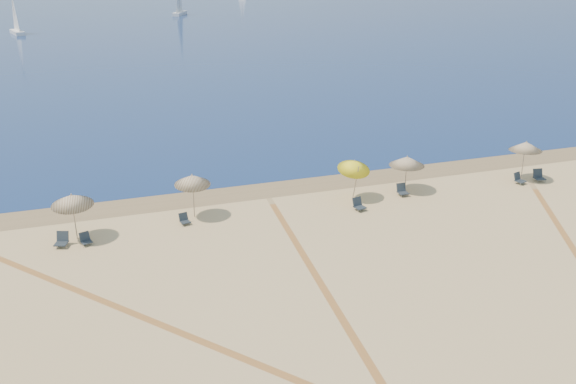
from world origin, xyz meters
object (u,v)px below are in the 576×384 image
Objects in this scene: chair_2 at (86,239)px; sailboat_2 at (15,19)px; chair_3 at (184,219)px; chair_4 at (359,205)px; umbrella_5 at (526,146)px; chair_7 at (539,176)px; umbrella_1 at (72,200)px; umbrella_4 at (407,161)px; umbrella_3 at (354,165)px; umbrella_2 at (192,180)px; sailboat_1 at (179,2)px; chair_1 at (62,240)px; chair_5 at (402,190)px; chair_6 at (519,179)px.

sailboat_2 reaches higher than chair_2.
chair_3 is 0.84× the size of chair_4.
chair_4 reaches higher than chair_3.
umbrella_5 reaches higher than chair_7.
umbrella_1 is 3.81× the size of chair_3.
umbrella_1 is at bearing -177.71° from umbrella_4.
umbrella_2 is at bearing 177.45° from umbrella_3.
umbrella_3 reaches higher than umbrella_4.
sailboat_1 is 1.08× the size of sailboat_2.
umbrella_3 is 11.65m from umbrella_5.
umbrella_4 is at bearing 5.03° from umbrella_3.
umbrella_2 is 0.27× the size of sailboat_1.
umbrella_4 is 0.26× the size of sailboat_2.
umbrella_3 reaches higher than chair_7.
umbrella_4 is 19.97m from chair_1.
umbrella_2 is at bearing -173.11° from chair_7.
chair_4 reaches higher than chair_2.
chair_3 is (5.51, 0.14, -1.90)m from umbrella_1.
umbrella_5 is 94.92m from sailboat_2.
umbrella_1 is 3.20× the size of chair_4.
umbrella_5 is (8.03, -0.61, 0.33)m from umbrella_4.
chair_2 is at bearing 10.95° from chair_1.
umbrella_4 is (12.97, -0.10, -0.28)m from umbrella_2.
chair_3 is at bearing 179.07° from chair_5.
chair_5 is 0.86× the size of chair_7.
chair_6 is at bearing -4.90° from chair_5.
chair_4 is at bearing -19.56° from chair_2.
chair_4 is 12.89m from chair_7.
chair_7 is at bearing -7.10° from umbrella_4.
umbrella_4 is at bearing -0.44° from umbrella_2.
umbrella_5 is at bearing 0.33° from umbrella_1.
chair_5 is at bearing 157.54° from chair_6.
umbrella_5 is 12.17m from chair_4.
sailboat_1 reaches higher than umbrella_3.
umbrella_2 is 21.01m from umbrella_5.
umbrella_2 is at bearing 34.25° from chair_3.
sailboat_2 is at bearing 77.94° from chair_2.
chair_2 is (-5.77, -1.61, -1.93)m from umbrella_2.
sailboat_2 is at bearing 86.56° from chair_3.
umbrella_2 reaches higher than chair_1.
umbrella_1 is at bearing -179.67° from umbrella_5.
sailboat_1 reaches higher than chair_4.
sailboat_1 reaches higher than umbrella_4.
umbrella_3 reaches higher than chair_2.
chair_2 is at bearing 162.19° from chair_6.
chair_1 reaches higher than chair_2.
chair_6 is (7.96, -0.53, -0.01)m from chair_5.
sailboat_2 is (-15.63, 86.86, 0.43)m from umbrella_2.
umbrella_1 is 0.95× the size of umbrella_3.
chair_4 is (14.81, -0.30, 0.04)m from chair_2.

